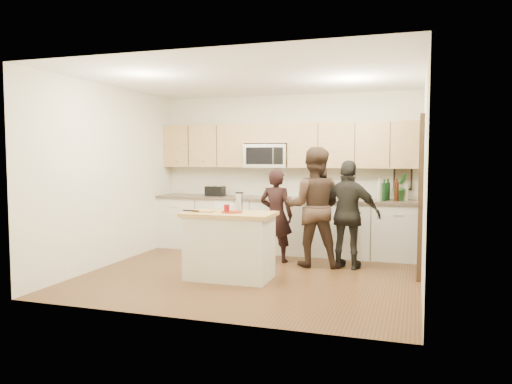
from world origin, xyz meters
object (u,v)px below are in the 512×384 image
(toaster, at_px, (215,191))
(woman_center, at_px, (314,207))
(woman_left, at_px, (276,215))
(woman_right, at_px, (349,215))
(island, at_px, (230,245))

(toaster, bearing_deg, woman_center, -23.84)
(woman_left, height_order, woman_right, woman_right)
(woman_center, distance_m, woman_right, 0.53)
(woman_left, relative_size, woman_center, 0.82)
(woman_right, bearing_deg, toaster, -10.56)
(island, bearing_deg, toaster, 116.82)
(island, distance_m, woman_right, 1.85)
(toaster, relative_size, woman_left, 0.22)
(island, distance_m, woman_center, 1.51)
(toaster, height_order, woman_right, woman_right)
(toaster, xyz_separation_m, woman_right, (2.47, -0.88, -0.23))
(woman_left, relative_size, woman_right, 0.92)
(woman_center, bearing_deg, woman_right, 171.25)
(woman_center, bearing_deg, woman_left, -17.72)
(island, height_order, woman_left, woman_left)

